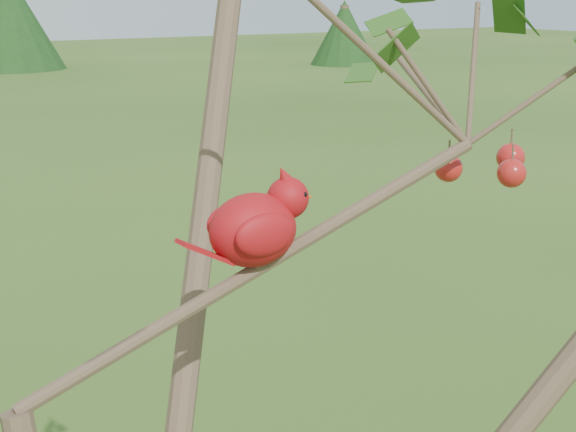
# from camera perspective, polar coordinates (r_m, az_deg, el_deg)

# --- Properties ---
(crabapple_tree) EXTENTS (2.35, 2.05, 2.95)m
(crabapple_tree) POSITION_cam_1_polar(r_m,az_deg,el_deg) (0.88, -11.15, -4.34)
(crabapple_tree) COLOR #453025
(crabapple_tree) RESTS_ON ground
(cardinal) EXTENTS (0.18, 0.09, 0.13)m
(cardinal) POSITION_cam_1_polar(r_m,az_deg,el_deg) (1.05, -2.00, -0.61)
(cardinal) COLOR #A60E19
(cardinal) RESTS_ON ground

